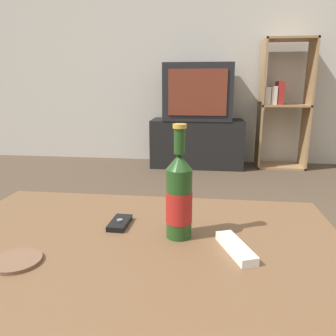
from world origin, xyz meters
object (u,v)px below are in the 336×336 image
(beer_bottle, at_px, (179,197))
(cell_phone, at_px, (120,223))
(bookshelf, at_px, (282,103))
(tv_stand, at_px, (197,143))
(remote_control, at_px, (236,248))
(television, at_px, (198,92))

(beer_bottle, bearing_deg, cell_phone, 164.43)
(bookshelf, relative_size, cell_phone, 13.06)
(tv_stand, relative_size, cell_phone, 9.65)
(cell_phone, height_order, remote_control, remote_control)
(beer_bottle, bearing_deg, tv_stand, 91.04)
(television, height_order, beer_bottle, television)
(tv_stand, xyz_separation_m, television, (0.00, -0.00, 0.52))
(bookshelf, height_order, remote_control, bookshelf)
(tv_stand, distance_m, beer_bottle, 2.65)
(television, bearing_deg, cell_phone, -92.61)
(remote_control, bearing_deg, television, 72.52)
(beer_bottle, distance_m, cell_phone, 0.20)
(bookshelf, xyz_separation_m, cell_phone, (-0.95, -2.64, -0.19))
(remote_control, bearing_deg, beer_bottle, 133.63)
(television, xyz_separation_m, remote_control, (0.18, -2.69, -0.29))
(television, relative_size, cell_phone, 6.96)
(television, distance_m, remote_control, 2.71)
(tv_stand, xyz_separation_m, beer_bottle, (0.05, -2.63, 0.32))
(tv_stand, height_order, cell_phone, tv_stand)
(bookshelf, bearing_deg, tv_stand, -175.76)
(television, bearing_deg, beer_bottle, -88.96)
(beer_bottle, height_order, remote_control, beer_bottle)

